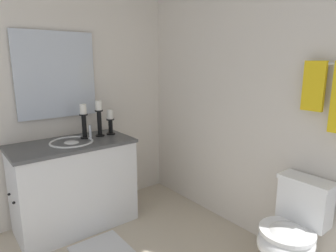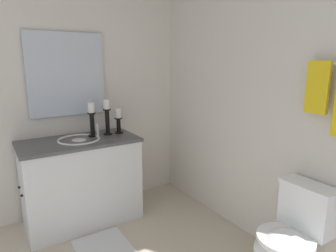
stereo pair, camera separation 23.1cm
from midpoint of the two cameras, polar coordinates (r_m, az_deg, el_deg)
wall_back at (r=2.76m, az=17.08°, el=4.35°), size 2.48×0.04×2.45m
wall_left at (r=3.12m, az=-19.46°, el=5.05°), size 0.04×2.80×2.45m
vanity_cabinet at (r=3.05m, az=-14.41°, el=-10.39°), size 0.58×1.11×0.85m
sink_basin at (r=2.92m, az=-14.80°, el=-3.39°), size 0.40×0.40×0.24m
mirror at (r=3.09m, az=-17.11°, el=9.55°), size 0.02×0.76×0.82m
candle_holder_tall at (r=3.08m, az=-7.57°, el=1.12°), size 0.09×0.09×0.26m
candle_holder_short at (r=3.03m, az=-9.69°, el=1.93°), size 0.09×0.09×0.36m
candle_holder_mid at (r=2.98m, az=-12.53°, el=1.43°), size 0.09×0.09×0.34m
toilet at (r=2.40m, az=25.67°, el=-19.51°), size 0.39×0.54×0.75m
towel_near_vanity at (r=2.28m, az=29.90°, el=6.54°), size 0.15×0.03×0.35m
bath_mat at (r=2.73m, az=-9.43°, el=-23.12°), size 0.60×0.44×0.02m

